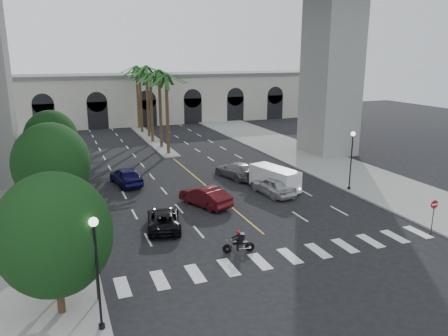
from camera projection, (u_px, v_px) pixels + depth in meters
ground at (278, 246)px, 27.72m from camera, size 140.00×140.00×0.00m
sidewalk_left at (30, 201)px, 35.95m from camera, size 8.00×100.00×0.15m
sidewalk_right at (336, 168)px, 46.49m from camera, size 8.00×100.00×0.15m
median at (151, 139)px, 61.94m from camera, size 2.00×24.00×0.20m
pier_building at (129, 99)px, 76.21m from camera, size 71.00×10.50×8.50m
palm_a at (166, 78)px, 50.65m from camera, size 3.20×3.20×10.30m
palm_b at (159, 74)px, 54.22m from camera, size 3.20×3.20×10.60m
palm_c at (150, 77)px, 57.84m from camera, size 3.20×3.20×10.10m
palm_d at (146, 70)px, 61.38m from camera, size 3.20×3.20×10.90m
palm_e at (139, 72)px, 65.01m from camera, size 3.20×3.20×10.40m
palm_f at (136, 69)px, 68.65m from camera, size 3.20×3.20×10.70m
street_tree_near at (54, 235)px, 19.43m from camera, size 5.20×5.20×6.89m
street_tree_mid at (52, 164)px, 31.10m from camera, size 5.44×5.44×7.21m
street_tree_far at (51, 139)px, 41.99m from camera, size 5.04×5.04×6.68m
lamp_post_left_near at (97, 265)px, 18.39m from camera, size 0.40×0.40×5.35m
lamp_post_left_far at (72, 158)px, 37.32m from camera, size 0.40×0.40×5.35m
lamp_post_right at (351, 156)px, 38.12m from camera, size 0.40×0.40×5.35m
traffic_signal_near at (95, 255)px, 20.86m from camera, size 0.25×0.18×3.65m
traffic_signal_far at (88, 225)px, 24.46m from camera, size 0.25×0.18×3.65m
motorcycle_rider at (240, 242)px, 26.71m from camera, size 1.98×0.59×1.44m
car_a at (273, 186)px, 37.63m from camera, size 2.50×4.96×1.62m
car_b at (205, 196)px, 34.89m from camera, size 3.40×5.11×1.59m
car_c at (164, 219)px, 30.39m from camera, size 3.14×5.13×1.33m
car_d at (236, 170)px, 42.80m from camera, size 3.39×5.73×1.56m
car_e at (126, 176)px, 40.52m from camera, size 2.78×5.26×1.71m
cargo_van at (275, 178)px, 38.61m from camera, size 3.01×5.23×2.10m
pedestrian_a at (17, 237)px, 26.30m from camera, size 0.85×0.76×1.95m
pedestrian_b at (42, 240)px, 26.06m from camera, size 0.95×0.77×1.81m
do_not_enter_sign at (434, 210)px, 29.04m from camera, size 0.60×0.06×2.45m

